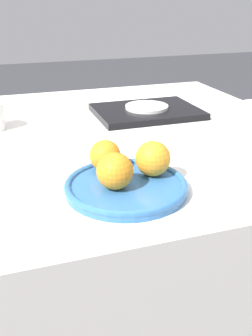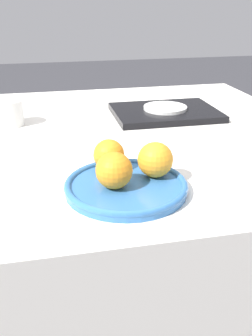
{
  "view_description": "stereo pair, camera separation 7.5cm",
  "coord_description": "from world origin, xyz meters",
  "px_view_note": "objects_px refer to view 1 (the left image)",
  "views": [
    {
      "loc": [
        -0.15,
        -1.01,
        1.09
      ],
      "look_at": [
        0.06,
        -0.36,
        0.78
      ],
      "focal_mm": 42.0,
      "sensor_mm": 36.0,
      "label": 1
    },
    {
      "loc": [
        -0.08,
        -1.03,
        1.09
      ],
      "look_at": [
        0.06,
        -0.36,
        0.78
      ],
      "focal_mm": 42.0,
      "sensor_mm": 36.0,
      "label": 2
    }
  ],
  "objects_px": {
    "orange_2": "(153,159)",
    "side_plate": "(147,107)",
    "orange_1": "(105,156)",
    "fruit_platter": "(126,186)",
    "serving_tray": "(147,112)",
    "orange_0": "(115,171)"
  },
  "relations": [
    {
      "from": "orange_2",
      "to": "side_plate",
      "type": "relative_size",
      "value": 0.52
    },
    {
      "from": "orange_1",
      "to": "side_plate",
      "type": "xyz_separation_m",
      "value": [
        0.25,
        0.41,
        -0.02
      ]
    },
    {
      "from": "fruit_platter",
      "to": "serving_tray",
      "type": "distance_m",
      "value": 0.54
    },
    {
      "from": "orange_0",
      "to": "side_plate",
      "type": "relative_size",
      "value": 0.52
    },
    {
      "from": "fruit_platter",
      "to": "orange_0",
      "type": "relative_size",
      "value": 3.42
    },
    {
      "from": "serving_tray",
      "to": "side_plate",
      "type": "distance_m",
      "value": 0.02
    },
    {
      "from": "orange_0",
      "to": "orange_2",
      "type": "xyz_separation_m",
      "value": [
        0.09,
        0.03,
        0.0
      ]
    },
    {
      "from": "serving_tray",
      "to": "side_plate",
      "type": "xyz_separation_m",
      "value": [
        0.0,
        0.0,
        0.02
      ]
    },
    {
      "from": "orange_0",
      "to": "serving_tray",
      "type": "relative_size",
      "value": 0.22
    },
    {
      "from": "side_plate",
      "to": "orange_2",
      "type": "bearing_deg",
      "value": -109.9
    },
    {
      "from": "orange_0",
      "to": "serving_tray",
      "type": "distance_m",
      "value": 0.56
    },
    {
      "from": "serving_tray",
      "to": "side_plate",
      "type": "bearing_deg",
      "value": 0.0
    },
    {
      "from": "orange_0",
      "to": "orange_1",
      "type": "xyz_separation_m",
      "value": [
        0.01,
        0.09,
        -0.0
      ]
    },
    {
      "from": "fruit_platter",
      "to": "orange_2",
      "type": "relative_size",
      "value": 3.36
    },
    {
      "from": "side_plate",
      "to": "serving_tray",
      "type": "bearing_deg",
      "value": 0.0
    },
    {
      "from": "orange_0",
      "to": "orange_2",
      "type": "relative_size",
      "value": 0.98
    },
    {
      "from": "orange_1",
      "to": "fruit_platter",
      "type": "bearing_deg",
      "value": -76.07
    },
    {
      "from": "fruit_platter",
      "to": "serving_tray",
      "type": "relative_size",
      "value": 0.75
    },
    {
      "from": "orange_1",
      "to": "serving_tray",
      "type": "relative_size",
      "value": 0.2
    },
    {
      "from": "fruit_platter",
      "to": "orange_0",
      "type": "xyz_separation_m",
      "value": [
        -0.02,
        -0.01,
        0.04
      ]
    },
    {
      "from": "orange_0",
      "to": "orange_2",
      "type": "height_order",
      "value": "orange_2"
    },
    {
      "from": "fruit_platter",
      "to": "orange_1",
      "type": "bearing_deg",
      "value": 103.93
    }
  ]
}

